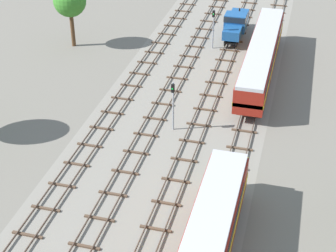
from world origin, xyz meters
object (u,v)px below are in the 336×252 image
at_px(shunter_loco_centre_left_midfar, 236,23).
at_px(signal_post_nearest, 213,24).
at_px(signal_post_near, 173,100).
at_px(passenger_coach_centre_mid, 262,55).

xyz_separation_m(shunter_loco_centre_left_midfar, signal_post_nearest, (-2.20, -4.03, 1.21)).
xyz_separation_m(signal_post_nearest, signal_post_near, (0.00, -19.60, -0.02)).
height_order(passenger_coach_centre_mid, shunter_loco_centre_left_midfar, passenger_coach_centre_mid).
bearing_deg(shunter_loco_centre_left_midfar, passenger_coach_centre_mid, -66.67).
distance_m(passenger_coach_centre_mid, signal_post_nearest, 9.07).
bearing_deg(shunter_loco_centre_left_midfar, signal_post_near, -95.32).
xyz_separation_m(passenger_coach_centre_mid, shunter_loco_centre_left_midfar, (-4.40, 10.21, -0.60)).
relative_size(passenger_coach_centre_mid, signal_post_nearest, 4.37).
distance_m(passenger_coach_centre_mid, shunter_loco_centre_left_midfar, 11.14).
distance_m(signal_post_nearest, signal_post_near, 19.60).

